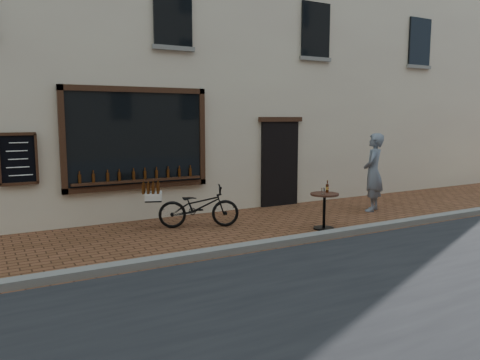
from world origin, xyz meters
TOP-DOWN VIEW (x-y plane):
  - ground at (0.00, 0.00)m, footprint 90.00×90.00m
  - kerb at (0.00, 0.20)m, footprint 90.00×0.25m
  - shop_building at (0.00, 6.50)m, footprint 28.00×6.20m
  - cargo_bicycle at (-1.02, 2.24)m, footprint 2.04×1.21m
  - bistro_table at (1.23, 0.80)m, footprint 0.59×0.59m
  - pedestrian at (3.52, 1.73)m, footprint 0.84×0.78m

SIDE VIEW (x-z plane):
  - ground at x=0.00m, z-range 0.00..0.00m
  - kerb at x=0.00m, z-range 0.00..0.12m
  - cargo_bicycle at x=-1.02m, z-range -0.02..0.93m
  - bistro_table at x=1.23m, z-range 0.03..1.04m
  - pedestrian at x=3.52m, z-range 0.00..1.93m
  - shop_building at x=0.00m, z-range 0.00..10.00m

